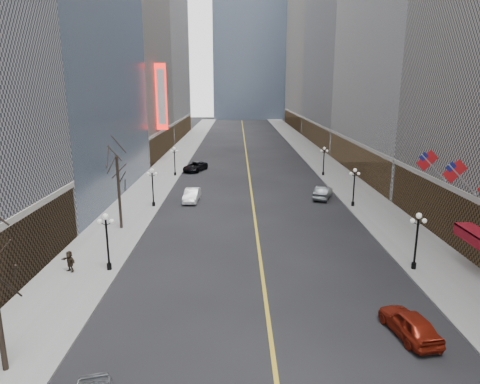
{
  "coord_description": "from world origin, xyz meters",
  "views": [
    {
      "loc": [
        -1.88,
        -0.7,
        13.92
      ],
      "look_at": [
        -1.75,
        21.38,
        8.44
      ],
      "focal_mm": 32.0,
      "sensor_mm": 36.0,
      "label": 1
    }
  ],
  "objects_px": {
    "streetlamp_east_1": "(417,235)",
    "car_sb_mid": "(410,324)",
    "streetlamp_west_2": "(153,183)",
    "streetlamp_west_3": "(175,158)",
    "streetlamp_west_1": "(107,236)",
    "car_nb_mid": "(192,195)",
    "streetlamp_east_2": "(354,183)",
    "streetlamp_east_3": "(324,158)",
    "car_nb_far": "(195,167)",
    "car_sb_far": "(323,192)"
  },
  "relations": [
    {
      "from": "streetlamp_west_2",
      "to": "streetlamp_west_3",
      "type": "distance_m",
      "value": 18.0
    },
    {
      "from": "car_nb_mid",
      "to": "car_sb_far",
      "type": "height_order",
      "value": "car_sb_far"
    },
    {
      "from": "streetlamp_east_1",
      "to": "streetlamp_west_3",
      "type": "xyz_separation_m",
      "value": [
        -23.6,
        36.0,
        0.0
      ]
    },
    {
      "from": "streetlamp_east_3",
      "to": "car_sb_far",
      "type": "height_order",
      "value": "streetlamp_east_3"
    },
    {
      "from": "streetlamp_east_2",
      "to": "car_sb_far",
      "type": "height_order",
      "value": "streetlamp_east_2"
    },
    {
      "from": "streetlamp_east_2",
      "to": "car_sb_far",
      "type": "bearing_deg",
      "value": 125.24
    },
    {
      "from": "streetlamp_east_2",
      "to": "streetlamp_east_3",
      "type": "relative_size",
      "value": 1.0
    },
    {
      "from": "streetlamp_east_2",
      "to": "car_nb_mid",
      "type": "relative_size",
      "value": 0.94
    },
    {
      "from": "car_nb_far",
      "to": "car_sb_far",
      "type": "relative_size",
      "value": 1.14
    },
    {
      "from": "streetlamp_west_3",
      "to": "car_nb_mid",
      "type": "height_order",
      "value": "streetlamp_west_3"
    },
    {
      "from": "streetlamp_east_3",
      "to": "streetlamp_west_1",
      "type": "relative_size",
      "value": 1.0
    },
    {
      "from": "car_nb_far",
      "to": "car_sb_mid",
      "type": "distance_m",
      "value": 51.94
    },
    {
      "from": "streetlamp_west_3",
      "to": "streetlamp_west_2",
      "type": "bearing_deg",
      "value": -90.0
    },
    {
      "from": "streetlamp_east_2",
      "to": "streetlamp_west_1",
      "type": "distance_m",
      "value": 29.68
    },
    {
      "from": "streetlamp_east_3",
      "to": "car_sb_far",
      "type": "bearing_deg",
      "value": -101.28
    },
    {
      "from": "streetlamp_west_1",
      "to": "car_nb_mid",
      "type": "bearing_deg",
      "value": 78.38
    },
    {
      "from": "streetlamp_west_3",
      "to": "car_nb_far",
      "type": "distance_m",
      "value": 5.45
    },
    {
      "from": "streetlamp_east_1",
      "to": "streetlamp_west_2",
      "type": "xyz_separation_m",
      "value": [
        -23.6,
        18.0,
        0.0
      ]
    },
    {
      "from": "car_nb_far",
      "to": "car_sb_mid",
      "type": "xyz_separation_m",
      "value": [
        16.93,
        -49.11,
        -0.02
      ]
    },
    {
      "from": "streetlamp_west_2",
      "to": "car_sb_far",
      "type": "height_order",
      "value": "streetlamp_west_2"
    },
    {
      "from": "streetlamp_east_3",
      "to": "car_sb_mid",
      "type": "xyz_separation_m",
      "value": [
        -3.87,
        -44.93,
        -2.13
      ]
    },
    {
      "from": "car_nb_mid",
      "to": "car_sb_far",
      "type": "bearing_deg",
      "value": 7.18
    },
    {
      "from": "streetlamp_east_2",
      "to": "streetlamp_west_1",
      "type": "xyz_separation_m",
      "value": [
        -23.6,
        -18.0,
        0.0
      ]
    },
    {
      "from": "streetlamp_west_3",
      "to": "car_nb_mid",
      "type": "xyz_separation_m",
      "value": [
        4.25,
        -15.32,
        -2.11
      ]
    },
    {
      "from": "car_nb_mid",
      "to": "car_nb_far",
      "type": "relative_size",
      "value": 0.86
    },
    {
      "from": "car_nb_mid",
      "to": "car_sb_far",
      "type": "relative_size",
      "value": 0.98
    },
    {
      "from": "streetlamp_east_1",
      "to": "streetlamp_west_2",
      "type": "relative_size",
      "value": 1.0
    },
    {
      "from": "streetlamp_west_2",
      "to": "car_sb_mid",
      "type": "distance_m",
      "value": 33.46
    },
    {
      "from": "streetlamp_west_2",
      "to": "car_sb_mid",
      "type": "bearing_deg",
      "value": -53.77
    },
    {
      "from": "car_nb_far",
      "to": "car_sb_mid",
      "type": "relative_size",
      "value": 1.25
    },
    {
      "from": "streetlamp_east_2",
      "to": "car_nb_mid",
      "type": "xyz_separation_m",
      "value": [
        -19.35,
        2.68,
        -2.11
      ]
    },
    {
      "from": "car_nb_mid",
      "to": "streetlamp_west_1",
      "type": "bearing_deg",
      "value": -98.88
    },
    {
      "from": "streetlamp_west_3",
      "to": "car_sb_far",
      "type": "bearing_deg",
      "value": -34.01
    },
    {
      "from": "streetlamp_west_1",
      "to": "car_sb_far",
      "type": "distance_m",
      "value": 30.32
    },
    {
      "from": "car_sb_far",
      "to": "streetlamp_west_3",
      "type": "bearing_deg",
      "value": -13.61
    },
    {
      "from": "streetlamp_west_1",
      "to": "car_sb_far",
      "type": "height_order",
      "value": "streetlamp_west_1"
    },
    {
      "from": "car_nb_far",
      "to": "streetlamp_west_3",
      "type": "bearing_deg",
      "value": -104.66
    },
    {
      "from": "streetlamp_east_1",
      "to": "car_sb_mid",
      "type": "height_order",
      "value": "streetlamp_east_1"
    },
    {
      "from": "streetlamp_west_1",
      "to": "car_nb_far",
      "type": "distance_m",
      "value": 40.33
    },
    {
      "from": "streetlamp_west_1",
      "to": "streetlamp_west_3",
      "type": "xyz_separation_m",
      "value": [
        0.0,
        36.0,
        0.0
      ]
    },
    {
      "from": "car_sb_mid",
      "to": "streetlamp_east_2",
      "type": "bearing_deg",
      "value": -109.01
    },
    {
      "from": "streetlamp_east_3",
      "to": "car_sb_far",
      "type": "distance_m",
      "value": 14.46
    },
    {
      "from": "streetlamp_east_2",
      "to": "car_nb_mid",
      "type": "distance_m",
      "value": 19.64
    },
    {
      "from": "streetlamp_east_3",
      "to": "streetlamp_west_3",
      "type": "relative_size",
      "value": 1.0
    },
    {
      "from": "streetlamp_east_1",
      "to": "streetlamp_west_1",
      "type": "xyz_separation_m",
      "value": [
        -23.6,
        0.0,
        0.0
      ]
    },
    {
      "from": "streetlamp_west_1",
      "to": "car_sb_mid",
      "type": "distance_m",
      "value": 21.77
    },
    {
      "from": "streetlamp_east_1",
      "to": "streetlamp_west_2",
      "type": "distance_m",
      "value": 29.68
    },
    {
      "from": "streetlamp_west_2",
      "to": "streetlamp_west_3",
      "type": "xyz_separation_m",
      "value": [
        0.0,
        18.0,
        0.0
      ]
    },
    {
      "from": "streetlamp_west_1",
      "to": "car_nb_far",
      "type": "xyz_separation_m",
      "value": [
        2.8,
        40.17,
        -2.12
      ]
    },
    {
      "from": "car_nb_mid",
      "to": "car_nb_far",
      "type": "height_order",
      "value": "car_nb_mid"
    }
  ]
}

